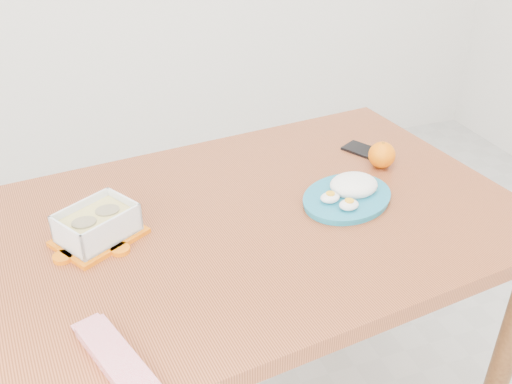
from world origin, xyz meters
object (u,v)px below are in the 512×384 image
object	(u,v)px
rice_plate	(349,192)
smartphone	(366,151)
food_container	(97,225)
dining_table	(256,248)
orange_fruit	(382,155)

from	to	relation	value
rice_plate	smartphone	size ratio (longest dim) A/B	2.47
food_container	dining_table	bearing A→B (deg)	-34.42
smartphone	dining_table	bearing A→B (deg)	176.45
food_container	orange_fruit	bearing A→B (deg)	-24.53
dining_table	food_container	xyz separation A→B (m)	(-0.35, 0.03, 0.13)
dining_table	rice_plate	distance (m)	0.26
orange_fruit	smartphone	size ratio (longest dim) A/B	0.55
food_container	rice_plate	distance (m)	0.59
food_container	rice_plate	xyz separation A→B (m)	(0.58, -0.04, -0.02)
dining_table	food_container	world-z (taller)	food_container
rice_plate	smartphone	world-z (taller)	rice_plate
orange_fruit	rice_plate	distance (m)	0.19
orange_fruit	rice_plate	world-z (taller)	orange_fruit
orange_fruit	rice_plate	bearing A→B (deg)	-143.58
orange_fruit	rice_plate	size ratio (longest dim) A/B	0.22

